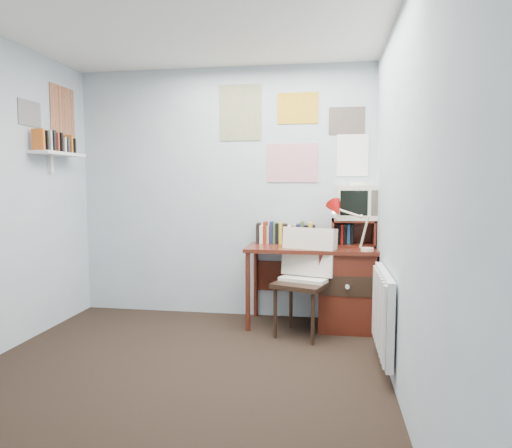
{
  "coord_description": "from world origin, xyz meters",
  "views": [
    {
      "loc": [
        1.05,
        -2.79,
        1.36
      ],
      "look_at": [
        0.47,
        0.91,
        1.02
      ],
      "focal_mm": 32.0,
      "sensor_mm": 36.0,
      "label": 1
    }
  ],
  "objects_px": {
    "desk_chair": "(301,284)",
    "radiator": "(383,312)",
    "tv_riser": "(353,233)",
    "wall_shelf": "(58,154)",
    "crt_tv": "(357,201)",
    "desk": "(340,285)",
    "desk_lamp": "(368,229)"
  },
  "relations": [
    {
      "from": "desk",
      "to": "tv_riser",
      "type": "xyz_separation_m",
      "value": [
        0.12,
        0.11,
        0.48
      ]
    },
    {
      "from": "tv_riser",
      "to": "crt_tv",
      "type": "distance_m",
      "value": 0.3
    },
    {
      "from": "desk_chair",
      "to": "radiator",
      "type": "relative_size",
      "value": 1.16
    },
    {
      "from": "desk",
      "to": "desk_chair",
      "type": "height_order",
      "value": "desk_chair"
    },
    {
      "from": "radiator",
      "to": "wall_shelf",
      "type": "xyz_separation_m",
      "value": [
        -2.86,
        0.55,
        1.2
      ]
    },
    {
      "from": "desk",
      "to": "tv_riser",
      "type": "height_order",
      "value": "tv_riser"
    },
    {
      "from": "desk_chair",
      "to": "wall_shelf",
      "type": "xyz_separation_m",
      "value": [
        -2.23,
        -0.07,
        1.16
      ]
    },
    {
      "from": "desk_lamp",
      "to": "tv_riser",
      "type": "relative_size",
      "value": 1.0
    },
    {
      "from": "desk_chair",
      "to": "tv_riser",
      "type": "distance_m",
      "value": 0.75
    },
    {
      "from": "desk_lamp",
      "to": "radiator",
      "type": "xyz_separation_m",
      "value": [
        0.06,
        -0.71,
        -0.54
      ]
    },
    {
      "from": "crt_tv",
      "to": "desk_chair",
      "type": "bearing_deg",
      "value": -141.51
    },
    {
      "from": "tv_riser",
      "to": "wall_shelf",
      "type": "height_order",
      "value": "wall_shelf"
    },
    {
      "from": "desk_chair",
      "to": "radiator",
      "type": "bearing_deg",
      "value": -24.97
    },
    {
      "from": "crt_tv",
      "to": "wall_shelf",
      "type": "distance_m",
      "value": 2.8
    },
    {
      "from": "crt_tv",
      "to": "tv_riser",
      "type": "bearing_deg",
      "value": -149.83
    },
    {
      "from": "desk_lamp",
      "to": "wall_shelf",
      "type": "xyz_separation_m",
      "value": [
        -2.8,
        -0.16,
        0.66
      ]
    },
    {
      "from": "desk",
      "to": "wall_shelf",
      "type": "xyz_separation_m",
      "value": [
        -2.57,
        -0.38,
        1.21
      ]
    },
    {
      "from": "desk_chair",
      "to": "wall_shelf",
      "type": "distance_m",
      "value": 2.51
    },
    {
      "from": "desk_chair",
      "to": "desk_lamp",
      "type": "height_order",
      "value": "desk_lamp"
    },
    {
      "from": "desk_chair",
      "to": "wall_shelf",
      "type": "height_order",
      "value": "wall_shelf"
    },
    {
      "from": "desk_lamp",
      "to": "desk",
      "type": "bearing_deg",
      "value": 137.44
    },
    {
      "from": "desk_chair",
      "to": "crt_tv",
      "type": "distance_m",
      "value": 0.97
    },
    {
      "from": "desk_chair",
      "to": "tv_riser",
      "type": "relative_size",
      "value": 2.32
    },
    {
      "from": "tv_riser",
      "to": "wall_shelf",
      "type": "relative_size",
      "value": 0.65
    },
    {
      "from": "desk_lamp",
      "to": "wall_shelf",
      "type": "distance_m",
      "value": 2.88
    },
    {
      "from": "radiator",
      "to": "desk_chair",
      "type": "bearing_deg",
      "value": 135.15
    },
    {
      "from": "desk",
      "to": "radiator",
      "type": "height_order",
      "value": "desk"
    },
    {
      "from": "tv_riser",
      "to": "radiator",
      "type": "relative_size",
      "value": 0.5
    },
    {
      "from": "tv_riser",
      "to": "radiator",
      "type": "xyz_separation_m",
      "value": [
        0.17,
        -1.04,
        -0.47
      ]
    },
    {
      "from": "desk_lamp",
      "to": "crt_tv",
      "type": "relative_size",
      "value": 1.07
    },
    {
      "from": "radiator",
      "to": "wall_shelf",
      "type": "relative_size",
      "value": 1.29
    },
    {
      "from": "crt_tv",
      "to": "wall_shelf",
      "type": "xyz_separation_m",
      "value": [
        -2.72,
        -0.51,
        0.43
      ]
    }
  ]
}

